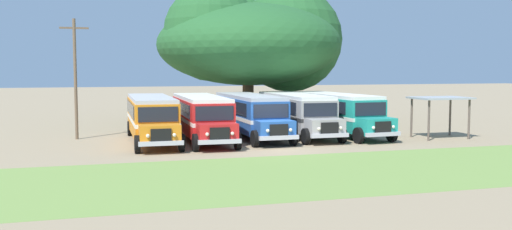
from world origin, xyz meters
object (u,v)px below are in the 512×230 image
parked_bus_slot_1 (202,115)px  utility_pole (75,75)px  parked_bus_slot_4 (337,112)px  waiting_shelter (440,101)px  parked_bus_slot_3 (296,112)px  parked_bus_slot_0 (151,116)px  parked_bus_slot_2 (250,113)px  broad_shade_tree (252,41)px

parked_bus_slot_1 → utility_pole: bearing=-107.8°
parked_bus_slot_4 → waiting_shelter: bearing=49.7°
parked_bus_slot_1 → waiting_shelter: bearing=77.9°
parked_bus_slot_3 → parked_bus_slot_0: bearing=-86.2°
parked_bus_slot_2 → parked_bus_slot_1: bearing=-79.0°
parked_bus_slot_0 → parked_bus_slot_2: 6.65m
broad_shade_tree → waiting_shelter: bearing=-60.5°
parked_bus_slot_2 → utility_pole: 11.65m
parked_bus_slot_4 → utility_pole: (-17.46, 2.10, 2.56)m
parked_bus_slot_3 → parked_bus_slot_4: same height
broad_shade_tree → parked_bus_slot_4: bearing=-74.9°
parked_bus_slot_3 → parked_bus_slot_4: 2.94m
parked_bus_slot_0 → parked_bus_slot_2: same height
parked_bus_slot_0 → parked_bus_slot_3: same height
broad_shade_tree → parked_bus_slot_0: bearing=-130.9°
waiting_shelter → utility_pole: bearing=165.1°
parked_bus_slot_2 → parked_bus_slot_3: bearing=91.6°
parked_bus_slot_0 → utility_pole: utility_pole is taller
parked_bus_slot_3 → broad_shade_tree: broad_shade_tree is taller
parked_bus_slot_3 → utility_pole: 14.86m
parked_bus_slot_0 → parked_bus_slot_2: bearing=95.3°
parked_bus_slot_2 → utility_pole: size_ratio=1.40×
parked_bus_slot_1 → parked_bus_slot_4: (9.71, 0.51, 0.00)m
parked_bus_slot_2 → waiting_shelter: bearing=69.1°
parked_bus_slot_4 → waiting_shelter: (5.56, -4.03, 0.87)m
parked_bus_slot_3 → waiting_shelter: (8.48, -4.41, 0.87)m
parked_bus_slot_1 → parked_bus_slot_4: bearing=93.9°
broad_shade_tree → waiting_shelter: 17.97m
parked_bus_slot_1 → waiting_shelter: 15.69m
parked_bus_slot_0 → parked_bus_slot_4: bearing=92.0°
parked_bus_slot_0 → utility_pole: (-4.58, 2.41, 2.56)m
parked_bus_slot_0 → parked_bus_slot_1: (3.17, -0.21, 0.00)m
parked_bus_slot_1 → parked_bus_slot_4: size_ratio=0.99×
utility_pole → broad_shade_tree: bearing=31.9°
parked_bus_slot_4 → parked_bus_slot_3: bearing=-101.8°
parked_bus_slot_0 → waiting_shelter: (18.44, -3.72, 0.87)m
parked_bus_slot_0 → parked_bus_slot_4: size_ratio=0.99×
parked_bus_slot_2 → waiting_shelter: parked_bus_slot_2 is taller
utility_pole → waiting_shelter: size_ratio=2.16×
broad_shade_tree → parked_bus_slot_3: bearing=-89.6°
parked_bus_slot_2 → parked_bus_slot_3: 3.33m
parked_bus_slot_1 → parked_bus_slot_3: same height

